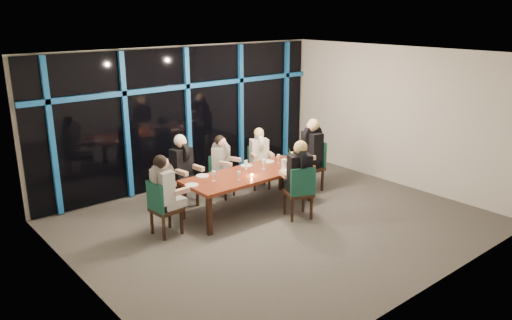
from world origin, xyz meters
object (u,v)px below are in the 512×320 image
object	(u,v)px
chair_far_right	(258,165)
water_pitcher	(284,164)
chair_far_mid	(220,173)
chair_near_mid	(300,190)
diner_far_mid	(222,157)
diner_end_left	(164,183)
wine_bottle	(289,158)
chair_end_left	(161,206)
diner_near_mid	(299,168)
chair_far_left	(181,179)
dining_table	(249,176)
chair_end_right	(313,163)
diner_far_left	(183,161)
diner_end_right	(311,145)
diner_far_right	(260,149)

from	to	relation	value
chair_far_right	water_pitcher	distance (m)	1.20
chair_far_mid	chair_far_right	distance (m)	0.99
chair_near_mid	diner_far_mid	size ratio (longest dim) A/B	1.17
diner_end_left	wine_bottle	xyz separation A→B (m)	(2.77, -0.12, -0.06)
diner_far_mid	chair_end_left	bearing A→B (deg)	-177.83
chair_far_right	diner_near_mid	xyz separation A→B (m)	(-0.52, -1.75, 0.46)
chair_far_right	diner_end_left	distance (m)	2.93
chair_far_mid	chair_near_mid	distance (m)	1.95
chair_far_left	chair_near_mid	world-z (taller)	chair_near_mid
diner_end_left	diner_far_mid	bearing A→B (deg)	-69.28
chair_far_right	chair_end_left	xyz separation A→B (m)	(-2.86, -0.84, 0.04)
dining_table	chair_near_mid	bearing A→B (deg)	-65.02
chair_far_right	diner_near_mid	world-z (taller)	diner_near_mid
dining_table	diner_end_left	xyz separation A→B (m)	(-1.79, 0.06, 0.25)
chair_end_right	diner_far_mid	xyz separation A→B (m)	(-1.74, 0.88, 0.26)
wine_bottle	chair_far_right	bearing A→B (deg)	90.04
diner_end_left	wine_bottle	distance (m)	2.78
chair_far_mid	chair_end_left	distance (m)	2.08
dining_table	chair_far_right	bearing A→B (deg)	42.30
dining_table	water_pitcher	xyz separation A→B (m)	(0.69, -0.22, 0.16)
chair_far_right	diner_end_left	xyz separation A→B (m)	(-2.77, -0.84, 0.43)
diner_far_left	wine_bottle	xyz separation A→B (m)	(1.86, -1.02, -0.07)
diner_near_mid	water_pitcher	bearing A→B (deg)	-86.60
diner_far_left	diner_far_mid	xyz separation A→B (m)	(0.90, -0.06, -0.09)
diner_end_right	chair_end_right	bearing A→B (deg)	90.00
chair_far_mid	wine_bottle	bearing A→B (deg)	-67.87
chair_far_left	chair_end_left	bearing A→B (deg)	-142.90
chair_end_right	dining_table	bearing A→B (deg)	-83.12
chair_far_left	diner_far_left	xyz separation A→B (m)	(0.01, -0.08, 0.39)
chair_end_left	water_pitcher	size ratio (longest dim) A/B	5.34
diner_far_left	diner_near_mid	world-z (taller)	diner_near_mid
diner_far_left	water_pitcher	bearing A→B (deg)	-44.94
diner_far_left	chair_end_right	bearing A→B (deg)	-27.53
chair_end_right	diner_near_mid	bearing A→B (deg)	-49.79
wine_bottle	diner_far_mid	bearing A→B (deg)	135.14
chair_far_left	wine_bottle	world-z (taller)	wine_bottle
chair_far_mid	diner_far_right	bearing A→B (deg)	-30.22
diner_far_left	water_pitcher	xyz separation A→B (m)	(1.56, -1.18, -0.10)
chair_far_left	diner_end_right	world-z (taller)	diner_end_right
chair_end_left	diner_end_left	bearing A→B (deg)	-90.00
diner_far_left	diner_far_mid	world-z (taller)	diner_far_left
chair_far_left	diner_far_mid	bearing A→B (deg)	-16.98
diner_far_mid	water_pitcher	size ratio (longest dim) A/B	4.74
chair_near_mid	diner_near_mid	xyz separation A→B (m)	(0.03, 0.08, 0.40)
diner_end_left	chair_far_right	bearing A→B (deg)	-77.27
chair_end_right	diner_end_right	bearing A→B (deg)	-90.00
chair_end_left	diner_end_left	world-z (taller)	diner_end_left
diner_end_right	chair_near_mid	bearing A→B (deg)	-45.93
chair_far_mid	diner_far_right	distance (m)	1.04
dining_table	diner_far_left	world-z (taller)	diner_far_left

